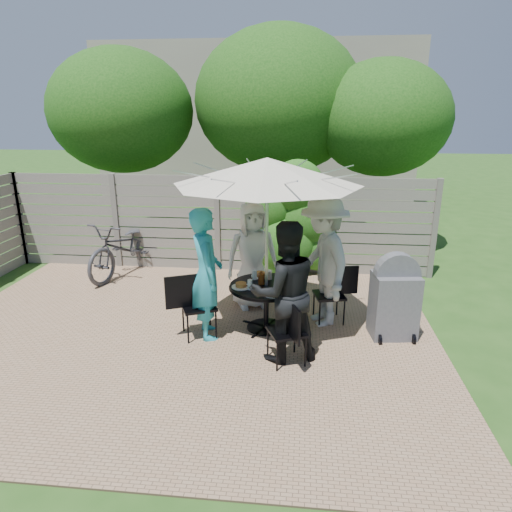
# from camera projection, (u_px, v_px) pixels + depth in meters

# --- Properties ---
(backyard_envelope) EXTENTS (60.00, 60.00, 5.00)m
(backyard_envelope) POSITION_uv_depth(u_px,v_px,m) (260.00, 123.00, 15.06)
(backyard_envelope) COLOR #264D18
(backyard_envelope) RESTS_ON ground
(patio_table) EXTENTS (1.31, 1.31, 0.67)m
(patio_table) POSITION_uv_depth(u_px,v_px,m) (266.00, 299.00, 6.39)
(patio_table) COLOR black
(patio_table) RESTS_ON ground
(umbrella) EXTENTS (3.19, 3.19, 2.41)m
(umbrella) POSITION_uv_depth(u_px,v_px,m) (267.00, 171.00, 5.86)
(umbrella) COLOR silver
(umbrella) RESTS_ON ground
(chair_back) EXTENTS (0.49, 0.66, 0.86)m
(chair_back) POSITION_uv_depth(u_px,v_px,m) (251.00, 288.00, 7.35)
(chair_back) COLOR black
(chair_back) RESTS_ON ground
(person_back) EXTENTS (0.96, 0.78, 1.68)m
(person_back) POSITION_uv_depth(u_px,v_px,m) (252.00, 256.00, 7.05)
(person_back) COLOR silver
(person_back) RESTS_ON ground
(chair_left) EXTENTS (0.70, 0.58, 0.92)m
(chair_left) POSITION_uv_depth(u_px,v_px,m) (198.00, 318.00, 6.23)
(chair_left) COLOR black
(chair_left) RESTS_ON ground
(person_left) EXTENTS (0.63, 0.77, 1.81)m
(person_left) POSITION_uv_depth(u_px,v_px,m) (206.00, 274.00, 6.07)
(person_left) COLOR teal
(person_left) RESTS_ON ground
(chair_front) EXTENTS (0.54, 0.66, 0.87)m
(chair_front) POSITION_uv_depth(u_px,v_px,m) (287.00, 344.00, 5.56)
(chair_front) COLOR black
(chair_front) RESTS_ON ground
(person_front) EXTENTS (1.04, 0.93, 1.78)m
(person_front) POSITION_uv_depth(u_px,v_px,m) (284.00, 292.00, 5.50)
(person_front) COLOR black
(person_front) RESTS_ON ground
(chair_right) EXTENTS (0.65, 0.49, 0.86)m
(chair_right) POSITION_uv_depth(u_px,v_px,m) (330.00, 306.00, 6.67)
(chair_right) COLOR black
(chair_right) RESTS_ON ground
(person_right) EXTENTS (1.08, 1.39, 1.90)m
(person_right) POSITION_uv_depth(u_px,v_px,m) (323.00, 262.00, 6.44)
(person_right) COLOR #B6B8B3
(person_right) RESTS_ON ground
(plate_back) EXTENTS (0.26, 0.26, 0.06)m
(plate_back) POSITION_uv_depth(u_px,v_px,m) (260.00, 275.00, 6.66)
(plate_back) COLOR white
(plate_back) RESTS_ON patio_table
(plate_left) EXTENTS (0.26, 0.26, 0.06)m
(plate_left) POSITION_uv_depth(u_px,v_px,m) (241.00, 286.00, 6.24)
(plate_left) COLOR white
(plate_left) RESTS_ON patio_table
(plate_front) EXTENTS (0.26, 0.26, 0.06)m
(plate_front) POSITION_uv_depth(u_px,v_px,m) (273.00, 293.00, 5.99)
(plate_front) COLOR white
(plate_front) RESTS_ON patio_table
(plate_right) EXTENTS (0.26, 0.26, 0.06)m
(plate_right) POSITION_uv_depth(u_px,v_px,m) (291.00, 281.00, 6.41)
(plate_right) COLOR white
(plate_right) RESTS_ON patio_table
(glass_back) EXTENTS (0.07, 0.07, 0.14)m
(glass_back) POSITION_uv_depth(u_px,v_px,m) (255.00, 275.00, 6.53)
(glass_back) COLOR silver
(glass_back) RESTS_ON patio_table
(glass_left) EXTENTS (0.07, 0.07, 0.14)m
(glass_left) POSITION_uv_depth(u_px,v_px,m) (250.00, 285.00, 6.15)
(glass_left) COLOR silver
(glass_left) RESTS_ON patio_table
(glass_right) EXTENTS (0.07, 0.07, 0.14)m
(glass_right) POSITION_uv_depth(u_px,v_px,m) (282.00, 276.00, 6.47)
(glass_right) COLOR silver
(glass_right) RESTS_ON patio_table
(syrup_jug) EXTENTS (0.09, 0.09, 0.16)m
(syrup_jug) POSITION_uv_depth(u_px,v_px,m) (261.00, 279.00, 6.34)
(syrup_jug) COLOR #59280C
(syrup_jug) RESTS_ON patio_table
(coffee_cup) EXTENTS (0.08, 0.08, 0.12)m
(coffee_cup) POSITION_uv_depth(u_px,v_px,m) (269.00, 275.00, 6.54)
(coffee_cup) COLOR #C6B293
(coffee_cup) RESTS_ON patio_table
(bicycle) EXTENTS (1.25, 2.15, 1.07)m
(bicycle) POSITION_uv_depth(u_px,v_px,m) (126.00, 247.00, 8.58)
(bicycle) COLOR #333338
(bicycle) RESTS_ON ground
(bbq_grill) EXTENTS (0.64, 0.53, 1.21)m
(bbq_grill) POSITION_uv_depth(u_px,v_px,m) (394.00, 300.00, 6.15)
(bbq_grill) COLOR #5B5B60
(bbq_grill) RESTS_ON ground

